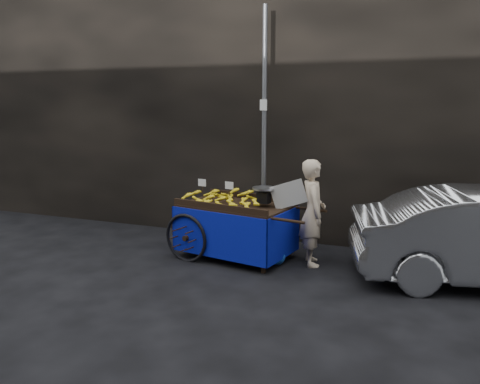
% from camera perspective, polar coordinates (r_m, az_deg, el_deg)
% --- Properties ---
extents(ground, '(80.00, 80.00, 0.00)m').
position_cam_1_polar(ground, '(7.25, -2.68, -8.77)').
color(ground, black).
rests_on(ground, ground).
extents(building_wall, '(13.50, 2.00, 5.00)m').
position_cam_1_polar(building_wall, '(9.17, 6.11, 11.13)').
color(building_wall, black).
rests_on(building_wall, ground).
extents(street_pole, '(0.12, 0.10, 4.00)m').
position_cam_1_polar(street_pole, '(7.96, 2.96, 7.72)').
color(street_pole, slate).
rests_on(street_pole, ground).
extents(banana_cart, '(2.46, 1.44, 1.26)m').
position_cam_1_polar(banana_cart, '(7.40, -0.84, -2.12)').
color(banana_cart, black).
rests_on(banana_cart, ground).
extents(vendor, '(0.92, 0.69, 1.61)m').
position_cam_1_polar(vendor, '(7.12, 8.82, -2.48)').
color(vendor, beige).
rests_on(vendor, ground).
extents(plastic_bag, '(0.29, 0.23, 0.26)m').
position_cam_1_polar(plastic_bag, '(7.20, 4.42, -7.84)').
color(plastic_bag, blue).
rests_on(plastic_bag, ground).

